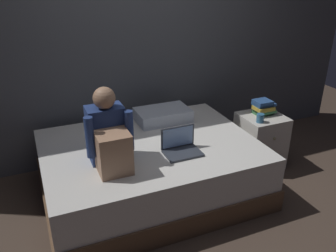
{
  "coord_description": "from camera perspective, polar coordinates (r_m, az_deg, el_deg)",
  "views": [
    {
      "loc": [
        -1.18,
        -2.45,
        2.06
      ],
      "look_at": [
        -0.1,
        0.1,
        0.78
      ],
      "focal_mm": 37.68,
      "sensor_mm": 36.0,
      "label": 1
    }
  ],
  "objects": [
    {
      "name": "ground_plane",
      "position": [
        3.41,
        2.25,
        -12.44
      ],
      "size": [
        8.0,
        8.0,
        0.0
      ],
      "primitive_type": "plane",
      "color": "#47382D"
    },
    {
      "name": "wall_back",
      "position": [
        3.9,
        -5.1,
        14.17
      ],
      "size": [
        5.6,
        0.1,
        2.7
      ],
      "primitive_type": "cube",
      "color": "#4C4F54",
      "rests_on": "ground_plane"
    },
    {
      "name": "bed",
      "position": [
        3.42,
        -2.87,
        -6.9
      ],
      "size": [
        2.0,
        1.5,
        0.53
      ],
      "color": "brown",
      "rests_on": "ground_plane"
    },
    {
      "name": "nightstand",
      "position": [
        4.01,
        14.67,
        -2.28
      ],
      "size": [
        0.44,
        0.46,
        0.59
      ],
      "color": "beige",
      "rests_on": "ground_plane"
    },
    {
      "name": "person_sitting",
      "position": [
        2.89,
        -9.55,
        -1.75
      ],
      "size": [
        0.39,
        0.44,
        0.66
      ],
      "color": "navy",
      "rests_on": "bed"
    },
    {
      "name": "laptop",
      "position": [
        3.13,
        2.09,
        -3.33
      ],
      "size": [
        0.32,
        0.23,
        0.22
      ],
      "color": "#333842",
      "rests_on": "bed"
    },
    {
      "name": "pillow",
      "position": [
        3.75,
        -0.84,
        1.79
      ],
      "size": [
        0.56,
        0.36,
        0.13
      ],
      "primitive_type": "cube",
      "color": "silver",
      "rests_on": "bed"
    },
    {
      "name": "book_stack",
      "position": [
        3.91,
        15.19,
        2.97
      ],
      "size": [
        0.23,
        0.19,
        0.16
      ],
      "color": "#387042",
      "rests_on": "nightstand"
    },
    {
      "name": "mug",
      "position": [
        3.71,
        14.7,
        1.24
      ],
      "size": [
        0.08,
        0.08,
        0.09
      ],
      "primitive_type": "cylinder",
      "color": "teal",
      "rests_on": "nightstand"
    }
  ]
}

